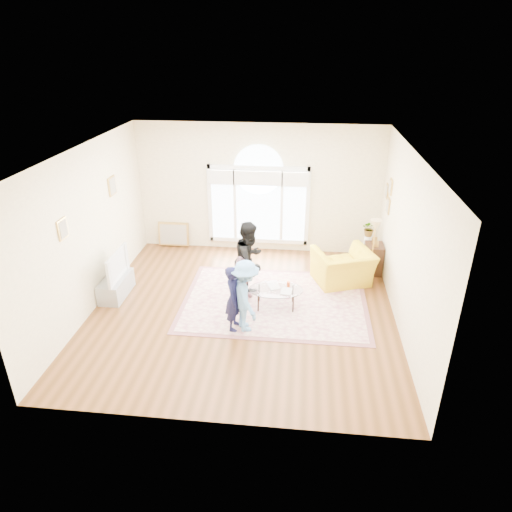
# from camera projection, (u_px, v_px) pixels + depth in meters

# --- Properties ---
(ground) EXTENTS (6.00, 6.00, 0.00)m
(ground) POSITION_uv_depth(u_px,v_px,m) (243.00, 310.00, 9.20)
(ground) COLOR #533214
(ground) RESTS_ON ground
(room_shell) EXTENTS (6.00, 6.00, 6.00)m
(room_shell) POSITION_uv_depth(u_px,v_px,m) (258.00, 193.00, 11.06)
(room_shell) COLOR #FFF4C6
(room_shell) RESTS_ON ground
(area_rug) EXTENTS (3.60, 2.60, 0.02)m
(area_rug) POSITION_uv_depth(u_px,v_px,m) (275.00, 301.00, 9.50)
(area_rug) COLOR beige
(area_rug) RESTS_ON ground
(rug_border) EXTENTS (3.80, 2.80, 0.01)m
(rug_border) POSITION_uv_depth(u_px,v_px,m) (275.00, 301.00, 9.50)
(rug_border) COLOR #895256
(rug_border) RESTS_ON ground
(tv_console) EXTENTS (0.45, 1.00, 0.42)m
(tv_console) POSITION_uv_depth(u_px,v_px,m) (116.00, 286.00, 9.65)
(tv_console) COLOR #95999D
(tv_console) RESTS_ON ground
(television) EXTENTS (0.17, 1.03, 0.60)m
(television) POSITION_uv_depth(u_px,v_px,m) (113.00, 265.00, 9.43)
(television) COLOR black
(television) RESTS_ON tv_console
(coffee_table) EXTENTS (1.13, 0.76, 0.54)m
(coffee_table) POSITION_uv_depth(u_px,v_px,m) (276.00, 290.00, 9.13)
(coffee_table) COLOR silver
(coffee_table) RESTS_ON ground
(armchair) EXTENTS (1.49, 1.40, 0.78)m
(armchair) POSITION_uv_depth(u_px,v_px,m) (343.00, 267.00, 10.07)
(armchair) COLOR yellow
(armchair) RESTS_ON ground
(side_cabinet) EXTENTS (0.40, 0.50, 0.70)m
(side_cabinet) POSITION_uv_depth(u_px,v_px,m) (373.00, 259.00, 10.54)
(side_cabinet) COLOR black
(side_cabinet) RESTS_ON ground
(floor_lamp) EXTENTS (0.27, 0.27, 1.51)m
(floor_lamp) POSITION_uv_depth(u_px,v_px,m) (375.00, 230.00, 9.66)
(floor_lamp) COLOR black
(floor_lamp) RESTS_ON ground
(plant_pedestal) EXTENTS (0.20, 0.20, 0.70)m
(plant_pedestal) POSITION_uv_depth(u_px,v_px,m) (367.00, 249.00, 11.00)
(plant_pedestal) COLOR white
(plant_pedestal) RESTS_ON ground
(potted_plant) EXTENTS (0.36, 0.31, 0.39)m
(potted_plant) POSITION_uv_depth(u_px,v_px,m) (370.00, 228.00, 10.77)
(potted_plant) COLOR #33722D
(potted_plant) RESTS_ON plant_pedestal
(leaning_picture) EXTENTS (0.80, 0.14, 0.62)m
(leaning_picture) POSITION_uv_depth(u_px,v_px,m) (175.00, 246.00, 12.02)
(leaning_picture) COLOR tan
(leaning_picture) RESTS_ON ground
(child_navy) EXTENTS (0.35, 0.49, 1.28)m
(child_navy) POSITION_uv_depth(u_px,v_px,m) (234.00, 298.00, 8.34)
(child_navy) COLOR #131437
(child_navy) RESTS_ON area_rug
(child_black) EXTENTS (0.89, 0.99, 1.66)m
(child_black) POSITION_uv_depth(u_px,v_px,m) (250.00, 260.00, 9.32)
(child_black) COLOR black
(child_black) RESTS_ON area_rug
(child_pink) EXTENTS (0.58, 0.79, 1.24)m
(child_pink) POSITION_uv_depth(u_px,v_px,m) (243.00, 272.00, 9.33)
(child_pink) COLOR #CA91A2
(child_pink) RESTS_ON area_rug
(child_blue) EXTENTS (0.84, 1.03, 1.40)m
(child_blue) POSITION_uv_depth(u_px,v_px,m) (246.00, 296.00, 8.29)
(child_blue) COLOR #619BDD
(child_blue) RESTS_ON area_rug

